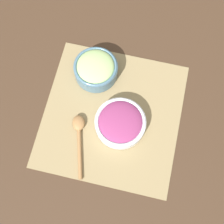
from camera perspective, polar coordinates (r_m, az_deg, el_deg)
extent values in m
plane|color=#422D1E|center=(1.03, 0.00, -0.59)|extent=(3.00, 3.00, 0.00)
cube|color=#937F56|center=(1.03, 0.00, -0.56)|extent=(0.44, 0.46, 0.00)
cylinder|color=slate|center=(1.06, -2.95, 7.68)|extent=(0.15, 0.15, 0.05)
torus|color=slate|center=(1.04, -3.03, 8.33)|extent=(0.14, 0.14, 0.01)
ellipsoid|color=#A8CC7F|center=(1.04, -3.03, 8.33)|extent=(0.12, 0.12, 0.04)
cylinder|color=silver|center=(1.00, 1.53, -2.10)|extent=(0.16, 0.16, 0.04)
torus|color=silver|center=(0.98, 1.56, -1.77)|extent=(0.16, 0.16, 0.01)
ellipsoid|color=#93386B|center=(0.98, 1.56, -1.77)|extent=(0.14, 0.14, 0.03)
cylinder|color=#9E7042|center=(1.00, -5.94, -7.35)|extent=(0.06, 0.16, 0.01)
ellipsoid|color=#9E7042|center=(1.01, -6.14, -1.99)|extent=(0.05, 0.06, 0.02)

